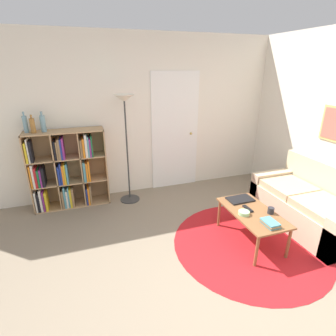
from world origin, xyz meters
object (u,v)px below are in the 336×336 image
Objects in this scene: bookshelf at (66,171)px; cup at (271,211)px; bottle_left at (25,124)px; coffee_table at (252,215)px; laptop at (240,199)px; floor_lamp at (125,117)px; bowl at (244,213)px; couch at (311,206)px; bottle_middle at (33,125)px; bottle_right at (43,123)px.

cup is (2.38, -1.83, -0.12)m from bookshelf.
bottle_left reaches higher than cup.
laptop is at bearing 85.88° from coffee_table.
bowl is (1.11, -1.60, -0.95)m from floor_lamp.
cup is at bearing -14.67° from bowl.
bookshelf is 3.63m from couch.
coffee_table is (1.25, -1.58, -1.01)m from floor_lamp.
laptop is at bearing -32.49° from bookshelf.
laptop is 1.32× the size of bottle_middle.
couch is 19.21× the size of cup.
bookshelf is 2.64m from laptop.
floor_lamp is 2.25m from coffee_table.
bottle_left is 0.23m from bottle_right.
bookshelf is 0.87m from bottle_left.
bottle_right is at bearing 172.38° from floor_lamp.
coffee_table is at bearing -175.94° from couch.
bottle_middle is (-2.39, 1.72, 0.88)m from bowl.
couch is (2.27, -1.51, -1.11)m from floor_lamp.
bottle_middle is at bearing 155.45° from couch.
bottle_right is at bearing 15.81° from bottle_middle.
floor_lamp is 5.93× the size of bottle_right.
couch is at bearing -27.14° from bookshelf.
bottle_left reaches higher than bowl.
bottle_left is (-2.65, 1.43, 0.91)m from laptop.
bottle_left is at bearing 155.38° from couch.
bottle_middle reaches higher than laptop.
cup is at bearing -49.75° from floor_lamp.
bookshelf reaches higher than couch.
laptop is (2.22, -1.41, -0.15)m from bookshelf.
bottle_right is at bearing -3.10° from bottle_left.
couch is 1.64× the size of coffee_table.
floor_lamp reaches higher than bottle_middle.
cup is (-0.84, -0.18, 0.18)m from couch.
bottle_left is (-0.43, 0.02, 0.75)m from bookshelf.
bowl is (-0.16, -0.33, 0.01)m from laptop.
cup is 3.47m from bottle_left.
bowl is at bearing -116.35° from laptop.
floor_lamp is 12.83× the size of bowl.
bookshelf is 4.71× the size of bottle_middle.
cup is at bearing -35.51° from bottle_right.
bottle_middle is (-2.53, 1.70, 0.95)m from coffee_table.
floor_lamp reaches higher than bottle_right.
bottle_right reaches higher than laptop.
bottle_right reaches higher than coffee_table.
laptop is 1.16× the size of bottle_left.
bowl reaches higher than laptop.
bottle_left reaches higher than bottle_right.
coffee_table is (-1.02, -0.07, 0.09)m from couch.
floor_lamp is at bearing 124.62° from bowl.
coffee_table is 3.19m from bottle_middle.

